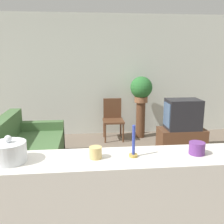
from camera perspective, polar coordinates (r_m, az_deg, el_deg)
name	(u,v)px	position (r m, az deg, el deg)	size (l,w,h in m)	color
wall_back	(80,76)	(5.72, -7.27, 8.15)	(9.00, 0.06, 2.70)	silver
couch	(24,157)	(4.03, -19.39, -9.78)	(0.95, 1.88, 0.87)	#476B3D
tv_stand	(181,140)	(4.94, 15.55, -6.28)	(0.86, 0.44, 0.46)	brown
television	(183,114)	(4.79, 15.84, -0.50)	(0.62, 0.42, 0.56)	#232328
wooden_chair	(113,117)	(5.45, 0.21, -1.18)	(0.44, 0.44, 0.88)	brown
plant_stand	(140,120)	(5.61, 6.53, -1.77)	(0.20, 0.20, 0.80)	brown
potted_plant	(141,88)	(5.48, 6.72, 5.36)	(0.48, 0.48, 0.57)	#8E5B3D
foreground_counter	(74,218)	(2.23, -8.77, -22.78)	(2.96, 0.44, 1.03)	silver
decorative_bowl	(9,152)	(2.03, -22.43, -8.44)	(0.25, 0.25, 0.21)	silver
candle_jar	(96,153)	(1.96, -3.77, -9.23)	(0.10, 0.10, 0.09)	tan
candlestick	(133,146)	(1.97, 4.93, -7.85)	(0.07, 0.07, 0.26)	#B7933D
coffee_tin	(197,148)	(2.14, 18.83, -7.83)	(0.13, 0.13, 0.10)	#66337F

